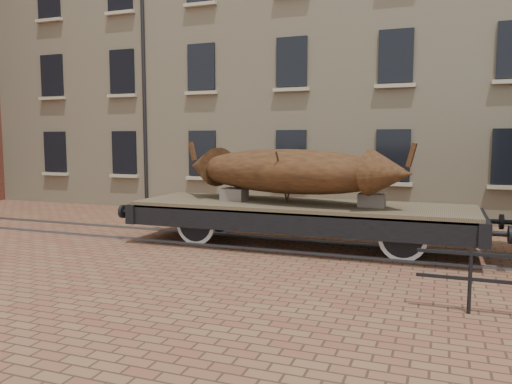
% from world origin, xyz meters
% --- Properties ---
extents(ground, '(90.00, 90.00, 0.00)m').
position_xyz_m(ground, '(0.00, 0.00, 0.00)').
color(ground, brown).
extents(warehouse_cream, '(40.00, 10.19, 14.00)m').
position_xyz_m(warehouse_cream, '(3.00, 9.99, 7.00)').
color(warehouse_cream, beige).
rests_on(warehouse_cream, ground).
extents(rail_track, '(30.00, 1.52, 0.06)m').
position_xyz_m(rail_track, '(0.00, 0.00, 0.03)').
color(rail_track, '#59595E').
rests_on(rail_track, ground).
extents(flatcar_wagon, '(9.48, 2.57, 1.43)m').
position_xyz_m(flatcar_wagon, '(-0.80, 0.00, 0.89)').
color(flatcar_wagon, '#403829').
rests_on(flatcar_wagon, ground).
extents(iron_boat, '(6.39, 2.95, 1.55)m').
position_xyz_m(iron_boat, '(-1.14, 0.00, 1.92)').
color(iron_boat, '#573118').
rests_on(iron_boat, flatcar_wagon).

